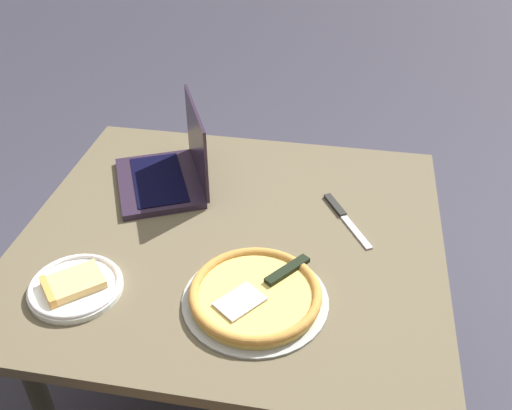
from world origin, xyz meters
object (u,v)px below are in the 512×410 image
object	(u,v)px
pizza_plate	(75,286)
pizza_tray	(255,295)
dining_table	(232,256)
table_knife	(343,215)
laptop	(171,169)

from	to	relation	value
pizza_plate	pizza_tray	world-z (taller)	pizza_tray
pizza_plate	pizza_tray	bearing A→B (deg)	-174.41
dining_table	pizza_plate	distance (m)	0.41
dining_table	table_knife	size ratio (longest dim) A/B	4.89
dining_table	table_knife	world-z (taller)	table_knife
dining_table	table_knife	bearing A→B (deg)	-155.68
dining_table	pizza_tray	xyz separation A→B (m)	(-0.10, 0.22, 0.09)
dining_table	pizza_tray	distance (m)	0.26
dining_table	pizza_plate	bearing A→B (deg)	40.74
dining_table	pizza_tray	bearing A→B (deg)	114.79
pizza_tray	table_knife	world-z (taller)	pizza_tray
table_knife	laptop	bearing A→B (deg)	-8.21
dining_table	pizza_tray	world-z (taller)	pizza_tray
table_knife	pizza_tray	bearing A→B (deg)	63.50
laptop	pizza_tray	size ratio (longest dim) A/B	1.12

